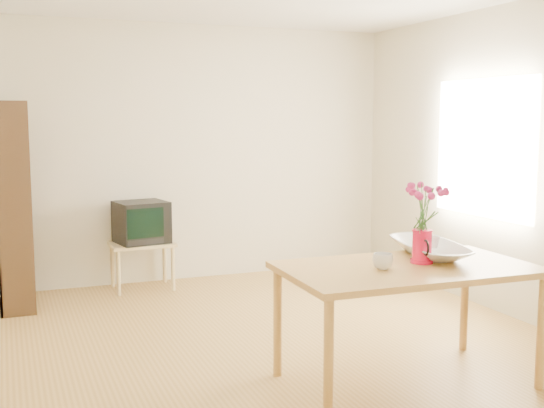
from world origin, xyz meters
name	(u,v)px	position (x,y,z in m)	size (l,w,h in m)	color
room	(291,167)	(0.03, 0.00, 1.30)	(4.50, 4.50, 4.50)	olive
table	(407,277)	(0.39, -1.01, 0.68)	(1.57, 0.92, 0.75)	#AE7E3B
tv_stand	(142,250)	(-0.70, 1.97, 0.39)	(0.60, 0.45, 0.46)	tan
bookshelf	(14,213)	(-1.85, 1.75, 0.84)	(0.28, 0.70, 1.80)	black
pitcher	(422,248)	(0.51, -0.97, 0.85)	(0.14, 0.22, 0.22)	red
flowers	(423,204)	(0.51, -0.97, 1.13)	(0.24, 0.24, 0.35)	#C92F79
mug	(383,261)	(0.19, -1.04, 0.80)	(0.12, 0.12, 0.10)	white
bowl	(430,218)	(0.69, -0.79, 1.01)	(0.54, 0.54, 0.51)	white
teacup_a	(425,226)	(0.65, -0.79, 0.96)	(0.07, 0.07, 0.06)	white
teacup_b	(434,224)	(0.74, -0.77, 0.96)	(0.07, 0.07, 0.07)	white
television	(141,221)	(-0.70, 1.98, 0.66)	(0.53, 0.50, 0.40)	black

